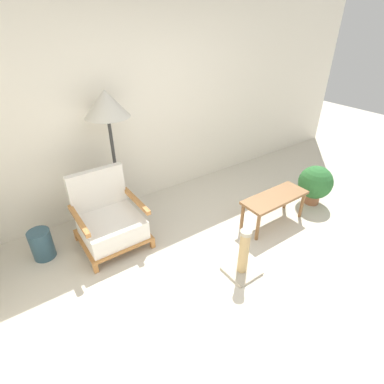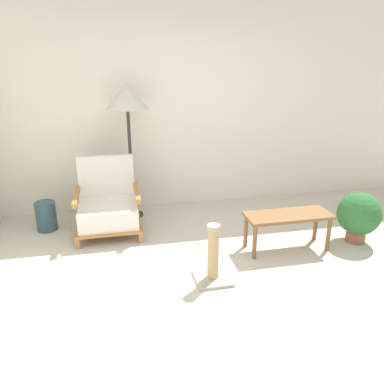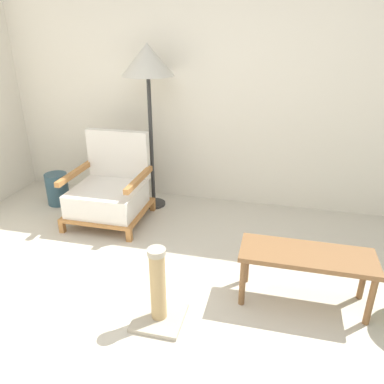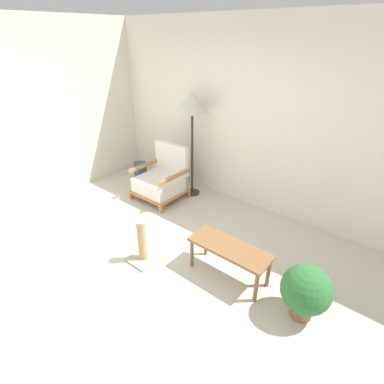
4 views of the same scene
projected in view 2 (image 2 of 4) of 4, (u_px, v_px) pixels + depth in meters
ground_plane at (234, 293)px, 3.32m from camera, size 14.00×14.00×0.00m
wall_back at (184, 107)px, 4.97m from camera, size 8.00×0.06×2.70m
armchair at (108, 207)px, 4.41m from camera, size 0.74×0.71×0.87m
floor_lamp at (127, 100)px, 4.46m from camera, size 0.52×0.52×1.69m
coffee_table at (288, 219)px, 3.98m from camera, size 0.92×0.35×0.41m
vase at (46, 216)px, 4.49m from camera, size 0.24×0.24×0.35m
potted_plant at (359, 215)px, 4.15m from camera, size 0.47×0.47×0.58m
scratching_post at (213, 261)px, 3.45m from camera, size 0.33×0.33×0.56m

